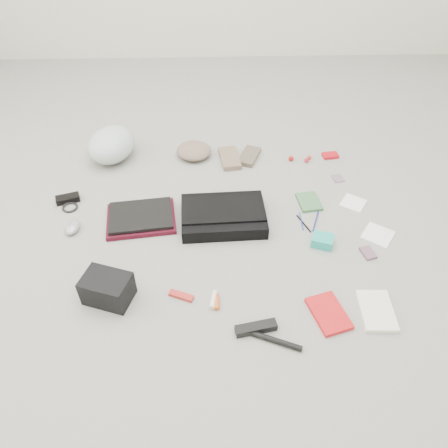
{
  "coord_description": "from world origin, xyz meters",
  "views": [
    {
      "loc": [
        -0.05,
        -1.45,
        1.43
      ],
      "look_at": [
        0.0,
        0.0,
        0.05
      ],
      "focal_mm": 35.0,
      "sensor_mm": 36.0,
      "label": 1
    }
  ],
  "objects_px": {
    "messenger_bag": "(223,216)",
    "bike_helmet": "(111,145)",
    "book_red": "(329,313)",
    "laptop": "(141,216)",
    "camera_bag": "(107,289)",
    "accordion_wallet": "(322,241)"
  },
  "relations": [
    {
      "from": "messenger_bag",
      "to": "laptop",
      "type": "distance_m",
      "value": 0.39
    },
    {
      "from": "laptop",
      "to": "messenger_bag",
      "type": "bearing_deg",
      "value": -9.44
    },
    {
      "from": "bike_helmet",
      "to": "messenger_bag",
      "type": "bearing_deg",
      "value": -21.62
    },
    {
      "from": "messenger_bag",
      "to": "camera_bag",
      "type": "relative_size",
      "value": 2.15
    },
    {
      "from": "messenger_bag",
      "to": "camera_bag",
      "type": "distance_m",
      "value": 0.64
    },
    {
      "from": "book_red",
      "to": "accordion_wallet",
      "type": "height_order",
      "value": "accordion_wallet"
    },
    {
      "from": "camera_bag",
      "to": "messenger_bag",
      "type": "bearing_deg",
      "value": 61.75
    },
    {
      "from": "camera_bag",
      "to": "accordion_wallet",
      "type": "xyz_separation_m",
      "value": [
        0.91,
        0.27,
        -0.04
      ]
    },
    {
      "from": "laptop",
      "to": "bike_helmet",
      "type": "bearing_deg",
      "value": 104.69
    },
    {
      "from": "messenger_bag",
      "to": "bike_helmet",
      "type": "relative_size",
      "value": 1.32
    },
    {
      "from": "messenger_bag",
      "to": "book_red",
      "type": "height_order",
      "value": "messenger_bag"
    },
    {
      "from": "laptop",
      "to": "book_red",
      "type": "bearing_deg",
      "value": -42.78
    },
    {
      "from": "messenger_bag",
      "to": "accordion_wallet",
      "type": "height_order",
      "value": "messenger_bag"
    },
    {
      "from": "camera_bag",
      "to": "book_red",
      "type": "height_order",
      "value": "camera_bag"
    },
    {
      "from": "laptop",
      "to": "accordion_wallet",
      "type": "xyz_separation_m",
      "value": [
        0.83,
        -0.18,
        -0.01
      ]
    },
    {
      "from": "camera_bag",
      "to": "accordion_wallet",
      "type": "height_order",
      "value": "camera_bag"
    },
    {
      "from": "messenger_bag",
      "to": "accordion_wallet",
      "type": "bearing_deg",
      "value": -23.17
    },
    {
      "from": "accordion_wallet",
      "to": "book_red",
      "type": "bearing_deg",
      "value": -77.51
    },
    {
      "from": "messenger_bag",
      "to": "bike_helmet",
      "type": "xyz_separation_m",
      "value": [
        -0.6,
        0.54,
        0.06
      ]
    },
    {
      "from": "messenger_bag",
      "to": "book_red",
      "type": "distance_m",
      "value": 0.67
    },
    {
      "from": "accordion_wallet",
      "to": "messenger_bag",
      "type": "bearing_deg",
      "value": 178.85
    },
    {
      "from": "messenger_bag",
      "to": "accordion_wallet",
      "type": "distance_m",
      "value": 0.47
    }
  ]
}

